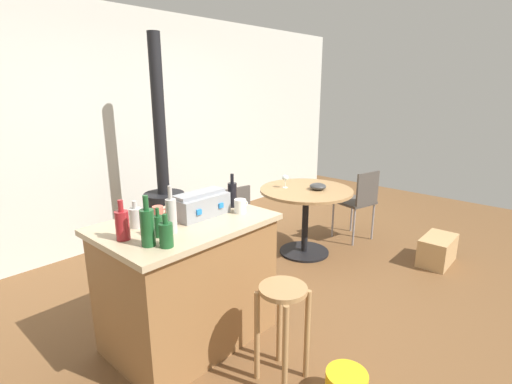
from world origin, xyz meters
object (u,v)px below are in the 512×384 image
bottle_3 (171,215)px  cardboard_box (437,250)px  toolbox (200,204)px  kitchen_island (188,281)px  bottle_0 (232,194)px  serving_bowl (318,186)px  cup_1 (205,197)px  folding_chair_near (359,199)px  folding_chair_far (242,224)px  wine_glass (285,178)px  bottle_6 (122,224)px  dining_table (306,204)px  bottle_1 (136,217)px  bottle_2 (148,227)px  bottle_5 (166,234)px  wood_stove (165,205)px  bottle_4 (158,226)px  wooden_stool (283,315)px  cup_0 (158,214)px  cup_2 (240,206)px

bottle_3 → cardboard_box: 3.02m
toolbox → kitchen_island: bearing=-174.7°
bottle_0 → serving_bowl: bearing=6.4°
cup_1 → folding_chair_near: bearing=-5.9°
toolbox → cup_1: 0.32m
folding_chair_near → cup_1: cup_1 is taller
folding_chair_far → cup_1: 0.85m
wine_glass → bottle_6: bearing=-168.2°
dining_table → serving_bowl: bearing=-55.8°
bottle_1 → bottle_2: bearing=-109.3°
cardboard_box → serving_bowl: bearing=121.1°
bottle_0 → bottle_6: bearing=178.8°
kitchen_island → wine_glass: (1.73, 0.47, 0.39)m
serving_bowl → cardboard_box: 1.44m
toolbox → bottle_3: size_ratio=1.31×
bottle_5 → bottle_6: 0.31m
bottle_1 → cup_1: bearing=7.8°
wine_glass → kitchen_island: bearing=-164.9°
wood_stove → toolbox: 1.62m
folding_chair_near → bottle_4: (-2.87, -0.11, 0.48)m
bottle_1 → wooden_stool: bearing=-64.8°
cardboard_box → bottle_4: bearing=163.6°
folding_chair_far → kitchen_island: bearing=-156.0°
toolbox → cardboard_box: size_ratio=0.83×
bottle_5 → cardboard_box: 3.11m
wood_stove → cup_0: wood_stove is taller
cup_0 → cup_1: (0.51, 0.10, -0.01)m
toolbox → bottle_5: bottle_5 is taller
bottle_2 → cup_1: (0.78, 0.42, -0.07)m
bottle_3 → bottle_0: bearing=9.4°
bottle_5 → serving_bowl: bearing=10.8°
wooden_stool → bottle_0: (0.32, 0.76, 0.57)m
wood_stove → wine_glass: bearing=-45.9°
folding_chair_far → bottle_2: size_ratio=2.80×
kitchen_island → bottle_3: 0.62m
bottle_2 → bottle_6: size_ratio=1.22×
bottle_5 → kitchen_island: bearing=38.7°
folding_chair_far → wood_stove: size_ratio=0.36×
dining_table → wooden_stool: bearing=-149.0°
kitchen_island → bottle_2: bottle_2 is taller
cup_2 → bottle_0: bearing=66.2°
bottle_6 → cup_2: 0.86m
wine_glass → cardboard_box: bearing=-59.3°
wooden_stool → folding_chair_near: (2.45, 0.77, 0.06)m
cup_1 → serving_bowl: 1.54m
bottle_4 → cup_2: 0.67m
bottle_1 → toolbox: bearing=-16.4°
bottle_0 → bottle_2: (-0.86, -0.18, 0.02)m
bottle_1 → bottle_6: 0.21m
folding_chair_far → cup_1: bearing=-160.8°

